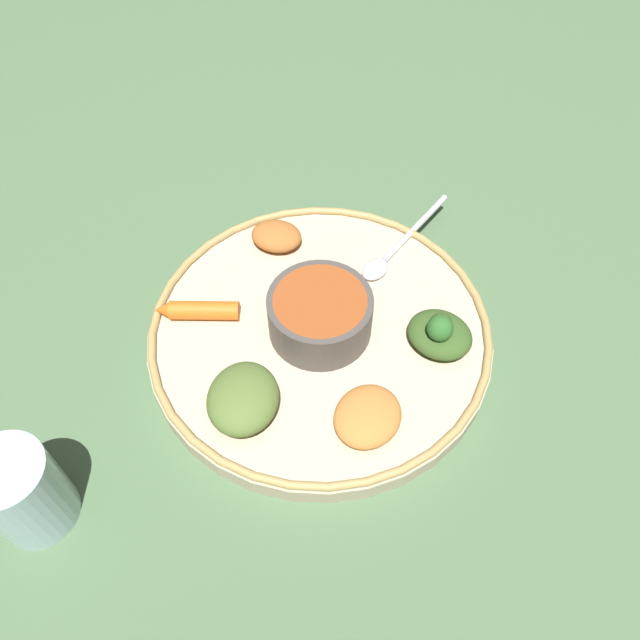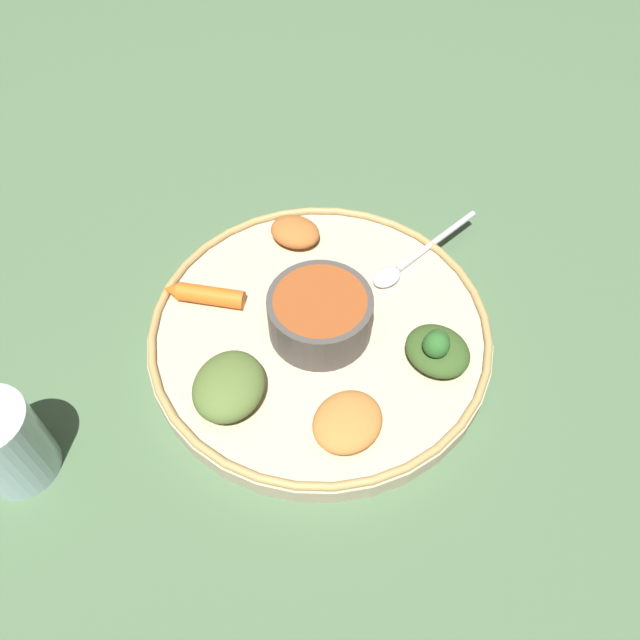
% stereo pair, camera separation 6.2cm
% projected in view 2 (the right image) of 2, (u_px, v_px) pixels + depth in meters
% --- Properties ---
extents(ground_plane, '(2.40, 2.40, 0.00)m').
position_uv_depth(ground_plane, '(320.00, 341.00, 0.65)').
color(ground_plane, '#4C6B47').
extents(platter, '(0.34, 0.34, 0.02)m').
position_uv_depth(platter, '(320.00, 335.00, 0.64)').
color(platter, '#C6B293').
rests_on(platter, ground_plane).
extents(platter_rim, '(0.34, 0.34, 0.01)m').
position_uv_depth(platter_rim, '(320.00, 327.00, 0.63)').
color(platter_rim, tan).
rests_on(platter_rim, platter).
extents(center_bowl, '(0.10, 0.10, 0.05)m').
position_uv_depth(center_bowl, '(320.00, 314.00, 0.61)').
color(center_bowl, '#4C4742').
rests_on(center_bowl, platter).
extents(spoon, '(0.03, 0.16, 0.01)m').
position_uv_depth(spoon, '(410.00, 260.00, 0.68)').
color(spoon, silver).
rests_on(spoon, platter).
extents(greens_pile, '(0.07, 0.06, 0.05)m').
position_uv_depth(greens_pile, '(437.00, 349.00, 0.60)').
color(greens_pile, '#385623').
rests_on(greens_pile, platter).
extents(carrot_near_spoon, '(0.08, 0.06, 0.02)m').
position_uv_depth(carrot_near_spoon, '(205.00, 295.00, 0.65)').
color(carrot_near_spoon, orange).
rests_on(carrot_near_spoon, platter).
extents(mound_squash, '(0.06, 0.07, 0.02)m').
position_uv_depth(mound_squash, '(348.00, 422.00, 0.56)').
color(mound_squash, '#C67A38').
rests_on(mound_squash, platter).
extents(mound_collards, '(0.09, 0.10, 0.03)m').
position_uv_depth(mound_collards, '(229.00, 386.00, 0.58)').
color(mound_collards, '#567033').
rests_on(mound_collards, platter).
extents(mound_chickpea, '(0.06, 0.06, 0.02)m').
position_uv_depth(mound_chickpea, '(295.00, 232.00, 0.70)').
color(mound_chickpea, '#B2662D').
rests_on(mound_chickpea, platter).
extents(drinking_glass, '(0.07, 0.07, 0.09)m').
position_uv_depth(drinking_glass, '(8.00, 447.00, 0.54)').
color(drinking_glass, silver).
rests_on(drinking_glass, ground_plane).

